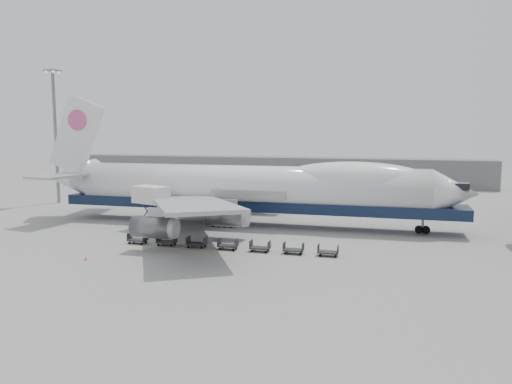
% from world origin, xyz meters
% --- Properties ---
extents(ground, '(260.00, 260.00, 0.00)m').
position_xyz_m(ground, '(0.00, 0.00, 0.00)').
color(ground, gray).
rests_on(ground, ground).
extents(apron_line, '(60.00, 0.15, 0.01)m').
position_xyz_m(apron_line, '(0.00, -6.00, 0.01)').
color(apron_line, gold).
rests_on(apron_line, ground).
extents(hangar, '(110.00, 8.00, 7.00)m').
position_xyz_m(hangar, '(-10.00, 70.00, 3.50)').
color(hangar, slate).
rests_on(hangar, ground).
extents(floodlight_mast, '(2.40, 2.40, 25.43)m').
position_xyz_m(floodlight_mast, '(-42.00, 24.00, 14.27)').
color(floodlight_mast, slate).
rests_on(floodlight_mast, ground).
extents(airliner, '(67.00, 55.30, 19.98)m').
position_xyz_m(airliner, '(0.64, 12.00, 5.62)').
color(airliner, white).
rests_on(airliner, ground).
extents(catering_truck, '(6.03, 4.97, 6.20)m').
position_xyz_m(catering_truck, '(-12.31, 5.03, 3.46)').
color(catering_truck, '#1A1E4E').
rests_on(catering_truck, ground).
extents(traffic_cone, '(0.34, 0.34, 0.50)m').
position_xyz_m(traffic_cone, '(-11.26, -12.62, 0.23)').
color(traffic_cone, '#EE5F0C').
rests_on(traffic_cone, ground).
extents(dolly_0, '(2.30, 1.35, 1.30)m').
position_xyz_m(dolly_0, '(-9.80, -3.74, 0.53)').
color(dolly_0, '#2D2D30').
rests_on(dolly_0, ground).
extents(dolly_1, '(2.30, 1.35, 1.30)m').
position_xyz_m(dolly_1, '(-5.82, -3.74, 0.53)').
color(dolly_1, '#2D2D30').
rests_on(dolly_1, ground).
extents(dolly_2, '(2.30, 1.35, 1.30)m').
position_xyz_m(dolly_2, '(-1.85, -3.74, 0.53)').
color(dolly_2, '#2D2D30').
rests_on(dolly_2, ground).
extents(dolly_3, '(2.30, 1.35, 1.30)m').
position_xyz_m(dolly_3, '(2.12, -3.74, 0.53)').
color(dolly_3, '#2D2D30').
rests_on(dolly_3, ground).
extents(dolly_4, '(2.30, 1.35, 1.30)m').
position_xyz_m(dolly_4, '(6.09, -3.74, 0.53)').
color(dolly_4, '#2D2D30').
rests_on(dolly_4, ground).
extents(dolly_5, '(2.30, 1.35, 1.30)m').
position_xyz_m(dolly_5, '(10.07, -3.74, 0.53)').
color(dolly_5, '#2D2D30').
rests_on(dolly_5, ground).
extents(dolly_6, '(2.30, 1.35, 1.30)m').
position_xyz_m(dolly_6, '(14.04, -3.74, 0.53)').
color(dolly_6, '#2D2D30').
rests_on(dolly_6, ground).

